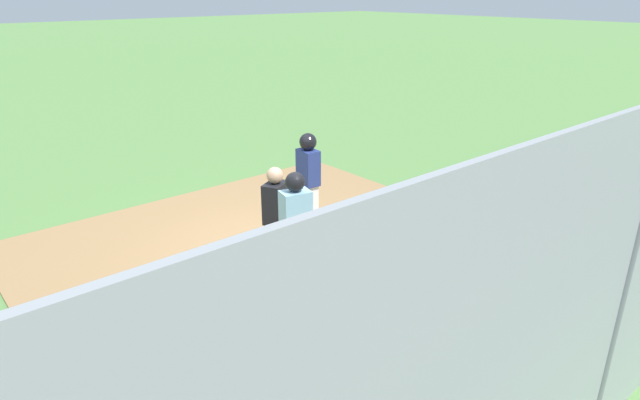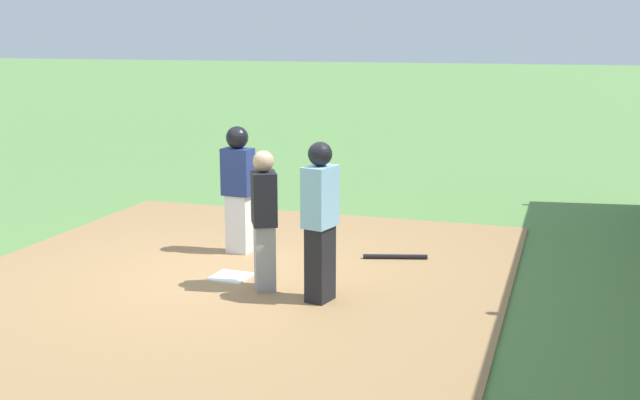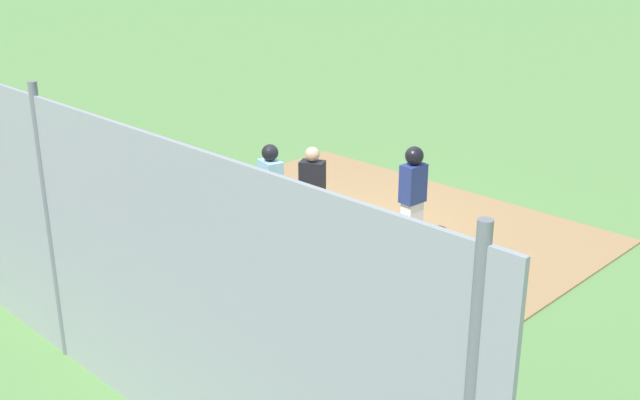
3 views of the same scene
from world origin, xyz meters
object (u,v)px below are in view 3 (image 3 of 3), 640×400
(home_plate, at_px, (347,234))
(catcher, at_px, (312,193))
(umpire, at_px, (271,196))
(baseball_bat, at_px, (338,294))
(runner, at_px, (413,191))

(home_plate, bearing_deg, catcher, -115.73)
(home_plate, height_order, catcher, catcher)
(catcher, bearing_deg, home_plate, -53.38)
(umpire, xyz_separation_m, baseball_bat, (1.83, -0.42, -0.88))
(home_plate, height_order, baseball_bat, baseball_bat)
(catcher, height_order, umpire, umpire)
(umpire, relative_size, baseball_bat, 2.10)
(umpire, height_order, runner, umpire)
(catcher, bearing_deg, runner, -83.65)
(umpire, distance_m, runner, 2.20)
(baseball_bat, bearing_deg, runner, 173.08)
(catcher, height_order, baseball_bat, catcher)
(umpire, distance_m, baseball_bat, 2.07)
(runner, bearing_deg, baseball_bat, 103.55)
(catcher, bearing_deg, umpire, 137.39)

